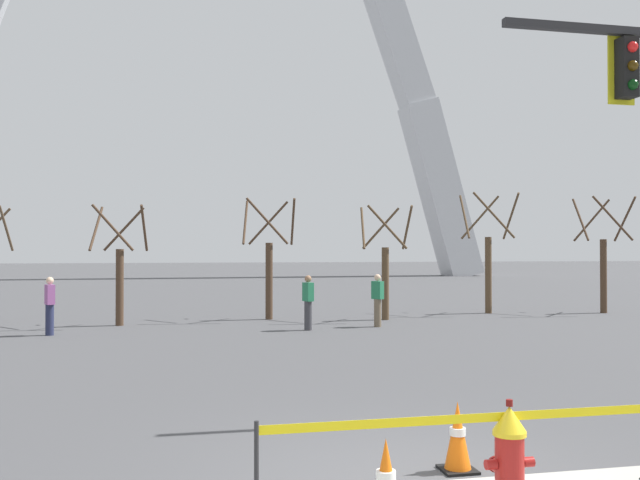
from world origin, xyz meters
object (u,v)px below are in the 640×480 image
at_px(monument_arch, 201,32).
at_px(pedestrian_standing_center, 378,300).
at_px(pedestrian_walking_right, 308,302).
at_px(fire_hydrant, 509,458).
at_px(pedestrian_near_trees, 50,305).
at_px(traffic_cone_curb_edge, 458,437).

bearing_deg(monument_arch, pedestrian_standing_center, -84.36).
bearing_deg(pedestrian_walking_right, fire_hydrant, -93.70).
bearing_deg(pedestrian_near_trees, traffic_cone_curb_edge, -64.67).
bearing_deg(pedestrian_standing_center, fire_hydrant, -102.29).
bearing_deg(pedestrian_walking_right, pedestrian_standing_center, 10.88).
distance_m(fire_hydrant, pedestrian_standing_center, 14.71).
relative_size(traffic_cone_curb_edge, monument_arch, 0.01).
xyz_separation_m(fire_hydrant, traffic_cone_curb_edge, (-0.01, 1.12, -0.11)).
bearing_deg(monument_arch, traffic_cone_curb_edge, -89.28).
distance_m(fire_hydrant, pedestrian_walking_right, 13.98).
bearing_deg(traffic_cone_curb_edge, monument_arch, 90.72).
xyz_separation_m(pedestrian_walking_right, pedestrian_near_trees, (-7.12, 0.30, 0.00)).
distance_m(traffic_cone_curb_edge, pedestrian_walking_right, 12.86).
bearing_deg(monument_arch, fire_hydrant, -89.29).
bearing_deg(pedestrian_standing_center, traffic_cone_curb_edge, -103.32).
xyz_separation_m(fire_hydrant, pedestrian_standing_center, (3.13, 14.37, 0.35)).
distance_m(monument_arch, pedestrian_near_trees, 43.58).
bearing_deg(pedestrian_standing_center, monument_arch, 95.64).
bearing_deg(traffic_cone_curb_edge, pedestrian_walking_right, 85.95).
distance_m(pedestrian_walking_right, pedestrian_near_trees, 7.13).
bearing_deg(pedestrian_walking_right, monument_arch, 92.30).
distance_m(pedestrian_standing_center, pedestrian_walking_right, 2.27).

